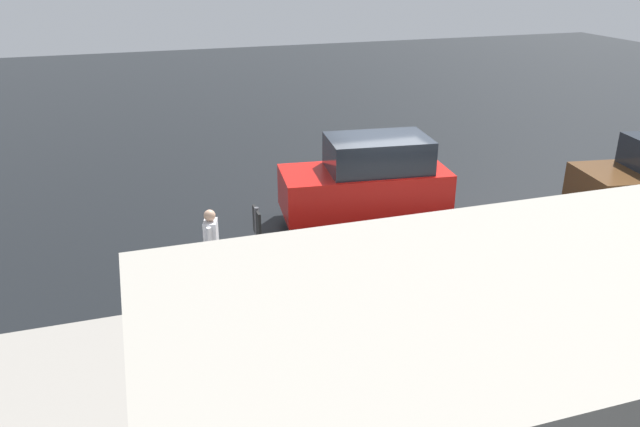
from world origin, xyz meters
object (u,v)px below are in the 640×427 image
at_px(fire_hydrant, 253,268).
at_px(pedestrian, 212,243).
at_px(moving_hatchback, 368,180).
at_px(sign_post, 258,256).

height_order(fire_hydrant, pedestrian, pedestrian).
height_order(moving_hatchback, sign_post, sign_post).
bearing_deg(pedestrian, fire_hydrant, 164.62).
height_order(moving_hatchback, pedestrian, moving_hatchback).
bearing_deg(sign_post, moving_hatchback, -130.53).
distance_m(fire_hydrant, pedestrian, 0.94).
bearing_deg(fire_hydrant, sign_post, 81.86).
bearing_deg(sign_post, pedestrian, -76.92).
height_order(fire_hydrant, sign_post, sign_post).
xyz_separation_m(moving_hatchback, fire_hydrant, (3.29, 2.33, -0.63)).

